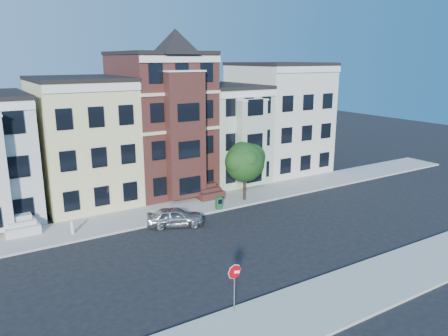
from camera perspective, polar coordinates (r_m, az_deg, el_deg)
ground at (r=29.23m, az=3.90°, el=-9.52°), size 120.00×120.00×0.00m
far_sidewalk at (r=35.53m, az=-3.69°, el=-5.01°), size 60.00×4.00×0.15m
near_sidewalk at (r=23.90m, az=15.64°, el=-15.59°), size 60.00×4.00×0.15m
house_yellow at (r=37.77m, az=-18.01°, el=3.21°), size 7.00×9.00×10.00m
house_brown at (r=39.83m, az=-8.31°, el=5.75°), size 7.00×9.00×12.00m
house_green at (r=43.06m, az=-0.28°, el=4.50°), size 6.00×9.00×9.00m
house_cream at (r=46.92m, az=7.05°, el=6.43°), size 8.00×9.00×11.00m
street_tree at (r=36.07m, az=2.71°, el=0.42°), size 5.23×5.23×6.03m
parked_car at (r=31.62m, az=-6.39°, el=-6.36°), size 4.35×3.03×1.38m
newspaper_box at (r=34.48m, az=-0.69°, el=-4.57°), size 0.50×0.46×1.01m
fire_hydrant at (r=31.55m, az=-19.18°, el=-7.48°), size 0.30×0.30×0.72m
stop_sign at (r=20.98m, az=1.36°, el=-15.02°), size 0.73×0.34×2.69m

